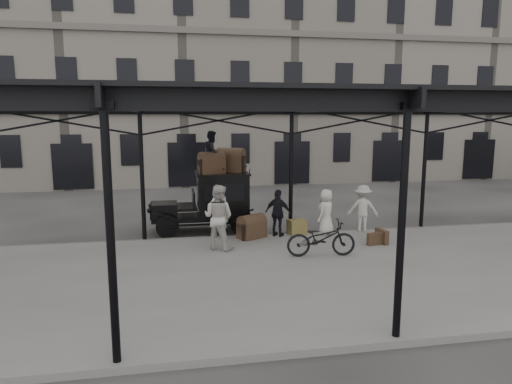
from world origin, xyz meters
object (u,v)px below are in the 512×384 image
(porter_left, at_px, (219,212))
(porter_official, at_px, (278,213))
(taxi, at_px, (214,199))
(steamer_trunk_platform, at_px, (252,228))
(steamer_trunk_roof_near, at_px, (211,164))
(bicycle, at_px, (321,238))

(porter_left, xyz_separation_m, porter_official, (1.99, -0.20, -0.07))
(taxi, bearing_deg, steamer_trunk_platform, -56.66)
(steamer_trunk_platform, bearing_deg, steamer_trunk_roof_near, 100.10)
(bicycle, height_order, steamer_trunk_platform, bicycle)
(porter_left, bearing_deg, steamer_trunk_roof_near, -92.43)
(porter_left, height_order, steamer_trunk_platform, porter_left)
(porter_official, height_order, steamer_trunk_roof_near, steamer_trunk_roof_near)
(steamer_trunk_roof_near, bearing_deg, taxi, 54.31)
(taxi, relative_size, steamer_trunk_roof_near, 4.13)
(taxi, bearing_deg, porter_left, -88.10)
(taxi, height_order, porter_official, taxi)
(porter_official, bearing_deg, porter_left, 31.85)
(steamer_trunk_roof_near, bearing_deg, porter_official, -51.44)
(bicycle, bearing_deg, steamer_trunk_platform, 39.81)
(porter_left, distance_m, steamer_trunk_roof_near, 1.92)
(porter_official, relative_size, steamer_trunk_platform, 1.78)
(bicycle, distance_m, steamer_trunk_platform, 2.90)
(bicycle, bearing_deg, steamer_trunk_roof_near, 41.78)
(porter_left, relative_size, porter_official, 1.09)
(porter_left, xyz_separation_m, steamer_trunk_platform, (1.07, -0.24, -0.55))
(steamer_trunk_roof_near, xyz_separation_m, steamer_trunk_platform, (1.20, -1.46, -2.02))
(taxi, height_order, porter_left, taxi)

